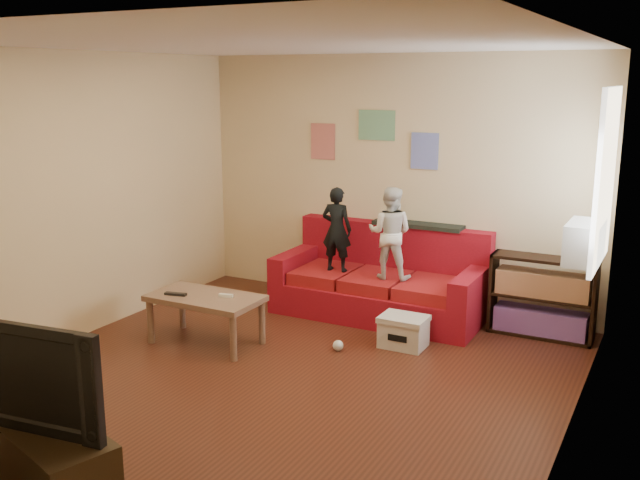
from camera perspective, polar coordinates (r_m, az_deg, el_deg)
The scene contains 17 objects.
room_shell at distance 5.55m, azimuth -3.85°, elevation 1.38°, with size 4.52×5.02×2.72m.
sofa at distance 7.56m, azimuth 4.98°, elevation -3.55°, with size 2.16×0.99×0.95m.
child_a at distance 7.45m, azimuth 1.34°, elevation 0.86°, with size 0.33×0.21×0.89m, color black.
child_b at distance 7.20m, azimuth 5.62°, elevation 0.57°, with size 0.46×0.36×0.94m, color white.
coffee_table at distance 6.75m, azimuth -9.16°, elevation -4.95°, with size 1.04×0.57×0.47m.
remote at distance 6.79m, azimuth -11.48°, elevation -4.26°, with size 0.21×0.05×0.02m, color black.
game_controller at distance 6.65m, azimuth -7.54°, elevation -4.43°, with size 0.14×0.04×0.03m, color white.
bookshelf at distance 7.20m, azimuth 17.34°, elevation -4.69°, with size 0.98×0.29×0.78m.
window at distance 6.36m, azimuth 21.86°, elevation 4.62°, with size 0.04×1.08×1.48m, color white.
ac_unit at distance 6.47m, azimuth 20.39°, elevation -0.19°, with size 0.28×0.55×0.35m, color #B7B2A3.
artwork_left at distance 8.05m, azimuth 0.23°, elevation 7.89°, with size 0.30×0.01×0.40m, color #D87266.
artwork_center at distance 7.76m, azimuth 4.55°, elevation 9.14°, with size 0.42×0.01×0.32m, color #72B27F.
artwork_right at distance 7.58m, azimuth 8.37°, elevation 7.06°, with size 0.30×0.01×0.38m, color #727FCC.
file_box at distance 6.71m, azimuth 6.70°, elevation -7.26°, with size 0.43×0.33×0.30m.
tv_stand at distance 4.77m, azimuth -21.44°, elevation -15.84°, with size 1.24×0.41×0.47m, color #2E2212.
television at distance 4.54m, azimuth -22.03°, elevation -9.61°, with size 1.13×0.15×0.65m, color black.
tissue at distance 6.61m, azimuth 1.46°, elevation -8.44°, with size 0.10×0.10×0.10m, color silver.
Camera 1 is at (2.85, -4.63, 2.46)m, focal length 40.00 mm.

